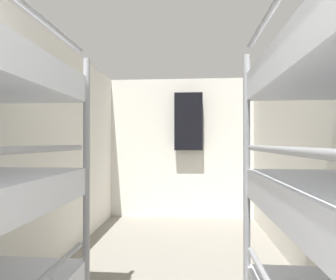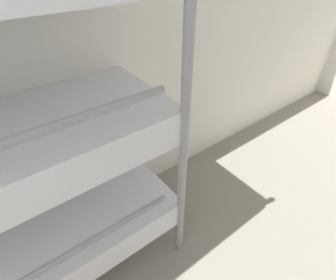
% 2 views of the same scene
% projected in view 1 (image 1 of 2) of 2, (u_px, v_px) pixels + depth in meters
% --- Properties ---
extents(wall_left, '(0.06, 5.37, 2.24)m').
position_uv_depth(wall_left, '(15.00, 154.00, 2.30)').
color(wall_left, silver).
rests_on(wall_left, ground_plane).
extents(wall_right, '(0.06, 5.37, 2.24)m').
position_uv_depth(wall_right, '(334.00, 155.00, 2.11)').
color(wall_right, silver).
rests_on(wall_right, ground_plane).
extents(wall_back, '(2.42, 0.06, 2.24)m').
position_uv_depth(wall_back, '(181.00, 148.00, 4.85)').
color(wall_back, silver).
rests_on(wall_back, ground_plane).
extents(hanging_coat, '(0.44, 0.12, 0.90)m').
position_uv_depth(hanging_coat, '(188.00, 122.00, 4.70)').
color(hanging_coat, black).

